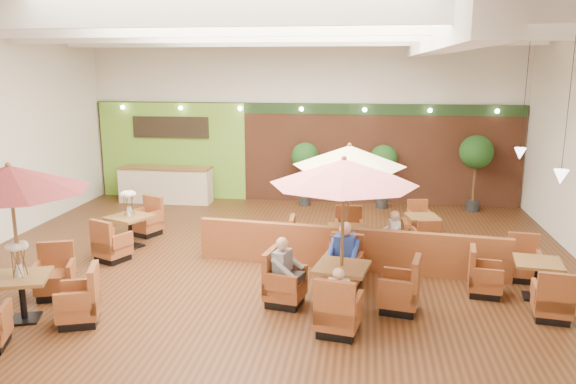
% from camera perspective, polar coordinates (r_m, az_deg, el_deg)
% --- Properties ---
extents(room, '(14.04, 14.00, 5.52)m').
position_cam_1_polar(room, '(13.55, 0.21, 9.49)').
color(room, '#381E0F').
rests_on(room, ground).
extents(service_counter, '(3.00, 0.75, 1.18)m').
position_cam_1_polar(service_counter, '(18.84, -12.30, 0.73)').
color(service_counter, beige).
rests_on(service_counter, ground).
extents(booth_divider, '(6.80, 0.89, 0.94)m').
position_cam_1_polar(booth_divider, '(12.41, 6.11, -5.75)').
color(booth_divider, brown).
rests_on(booth_divider, ground).
extents(table_0, '(2.93, 2.93, 2.82)m').
position_cam_1_polar(table_0, '(10.56, -26.10, -2.23)').
color(table_0, brown).
rests_on(table_0, ground).
extents(table_1, '(2.88, 2.88, 2.85)m').
position_cam_1_polar(table_1, '(10.03, 5.61, -1.55)').
color(table_1, brown).
rests_on(table_1, ground).
extents(table_2, '(2.68, 2.68, 2.73)m').
position_cam_1_polar(table_2, '(12.59, 6.19, 1.02)').
color(table_2, brown).
rests_on(table_2, ground).
extents(table_3, '(1.20, 2.91, 1.58)m').
position_cam_1_polar(table_3, '(14.35, -15.74, -3.50)').
color(table_3, brown).
rests_on(table_3, ground).
extents(table_4, '(1.78, 2.60, 0.95)m').
position_cam_1_polar(table_4, '(11.82, 22.62, -8.24)').
color(table_4, brown).
rests_on(table_4, ground).
extents(table_5, '(0.89, 2.35, 0.85)m').
position_cam_1_polar(table_5, '(14.71, 13.46, -3.69)').
color(table_5, brown).
rests_on(table_5, ground).
extents(topiary_0, '(0.87, 0.87, 2.03)m').
position_cam_1_polar(topiary_0, '(17.82, 1.74, 3.39)').
color(topiary_0, black).
rests_on(topiary_0, ground).
extents(topiary_1, '(0.87, 0.87, 2.01)m').
position_cam_1_polar(topiary_1, '(17.73, 9.68, 3.11)').
color(topiary_1, black).
rests_on(topiary_1, ground).
extents(topiary_2, '(1.01, 1.01, 2.35)m').
position_cam_1_polar(topiary_2, '(17.99, 18.57, 3.59)').
color(topiary_2, black).
rests_on(topiary_2, ground).
extents(diner_0, '(0.37, 0.30, 0.72)m').
position_cam_1_polar(diner_0, '(9.41, 5.16, -10.17)').
color(diner_0, silver).
rests_on(diner_0, ground).
extents(diner_1, '(0.45, 0.38, 0.85)m').
position_cam_1_polar(diner_1, '(11.35, 5.72, -5.89)').
color(diner_1, '#2540A4').
rests_on(diner_1, ground).
extents(diner_2, '(0.42, 0.46, 0.85)m').
position_cam_1_polar(diner_2, '(10.45, -0.31, -7.45)').
color(diner_2, slate).
rests_on(diner_2, ground).
extents(diner_3, '(0.39, 0.32, 0.75)m').
position_cam_1_polar(diner_3, '(11.90, 5.89, -5.18)').
color(diner_3, '#2540A4').
rests_on(diner_3, ground).
extents(diner_4, '(0.33, 0.39, 0.76)m').
position_cam_1_polar(diner_4, '(12.87, 10.53, -3.95)').
color(diner_4, silver).
rests_on(diner_4, ground).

